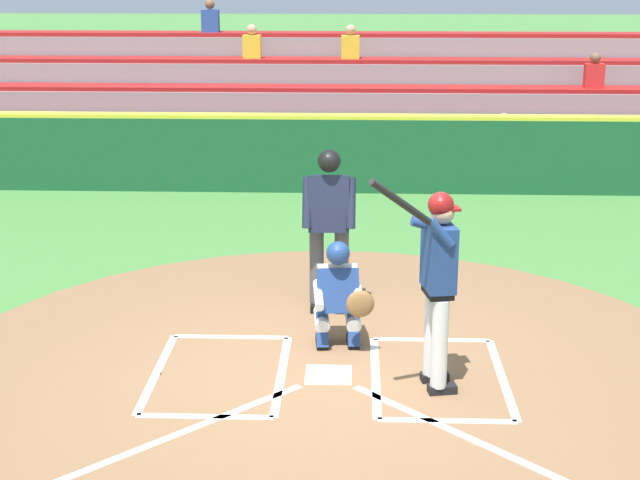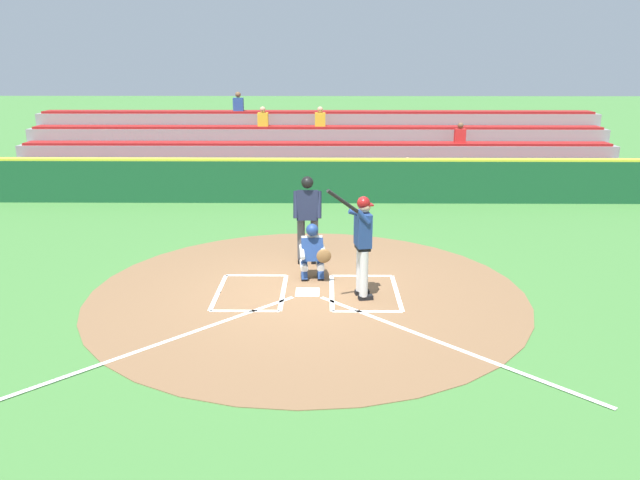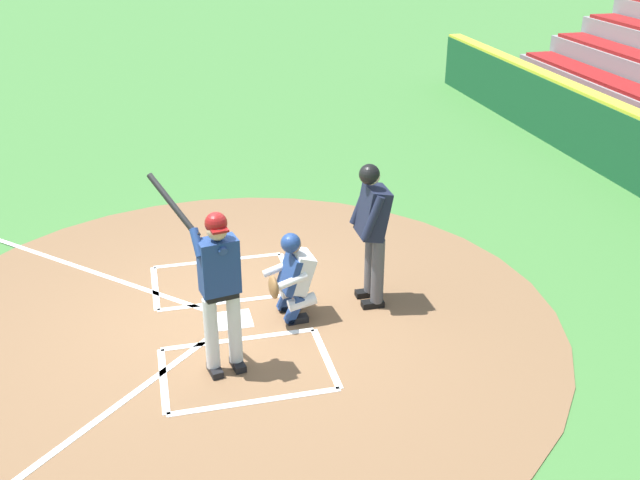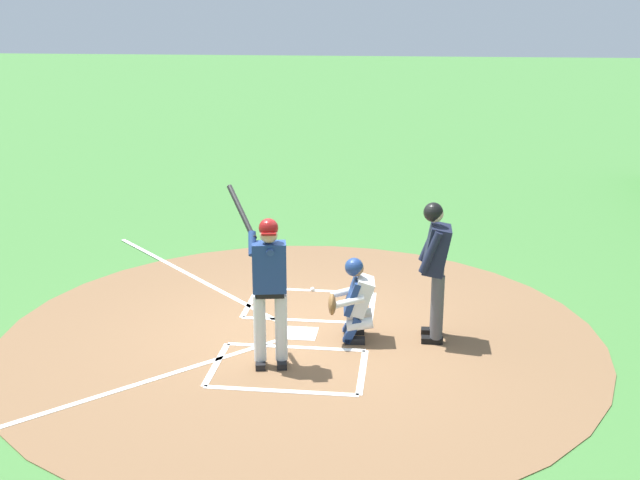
# 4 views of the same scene
# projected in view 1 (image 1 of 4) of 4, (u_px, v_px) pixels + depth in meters

# --- Properties ---
(ground_plane) EXTENTS (120.00, 120.00, 0.00)m
(ground_plane) POSITION_uv_depth(u_px,v_px,m) (328.00, 376.00, 9.06)
(ground_plane) COLOR #427A38
(dirt_circle) EXTENTS (8.00, 8.00, 0.01)m
(dirt_circle) POSITION_uv_depth(u_px,v_px,m) (328.00, 376.00, 9.06)
(dirt_circle) COLOR brown
(dirt_circle) RESTS_ON ground
(home_plate_and_chalk) EXTENTS (7.93, 4.91, 0.01)m
(home_plate_and_chalk) POSITION_uv_depth(u_px,v_px,m) (325.00, 418.00, 8.22)
(home_plate_and_chalk) COLOR white
(home_plate_and_chalk) RESTS_ON dirt_circle
(batter) EXTENTS (0.86, 0.85, 2.13)m
(batter) POSITION_uv_depth(u_px,v_px,m) (438.00, 277.00, 8.48)
(batter) COLOR silver
(batter) RESTS_ON ground
(catcher) EXTENTS (0.63, 0.61, 1.13)m
(catcher) POSITION_uv_depth(u_px,v_px,m) (339.00, 292.00, 9.59)
(catcher) COLOR black
(catcher) RESTS_ON ground
(plate_umpire) EXTENTS (0.58, 0.41, 1.86)m
(plate_umpire) POSITION_uv_depth(u_px,v_px,m) (329.00, 219.00, 10.44)
(plate_umpire) COLOR #4C4C51
(plate_umpire) RESTS_ON ground
(baseball) EXTENTS (0.07, 0.07, 0.07)m
(baseball) POSITION_uv_depth(u_px,v_px,m) (157.00, 372.00, 9.06)
(baseball) COLOR white
(baseball) RESTS_ON ground
(backstop_wall) EXTENTS (22.00, 0.36, 1.31)m
(backstop_wall) POSITION_uv_depth(u_px,v_px,m) (341.00, 153.00, 16.06)
(backstop_wall) COLOR #19512D
(backstop_wall) RESTS_ON ground
(bleacher_stand) EXTENTS (20.00, 4.25, 3.00)m
(bleacher_stand) POSITION_uv_depth(u_px,v_px,m) (344.00, 111.00, 19.12)
(bleacher_stand) COLOR gray
(bleacher_stand) RESTS_ON ground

